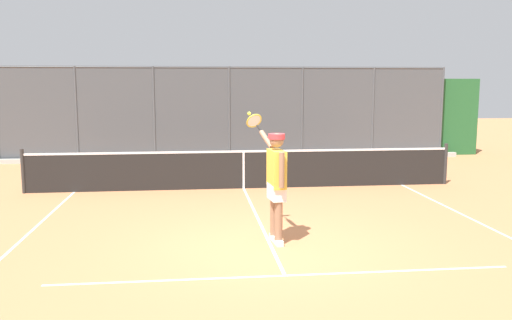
# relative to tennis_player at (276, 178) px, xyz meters

# --- Properties ---
(ground_plane) EXTENTS (60.00, 60.00, 0.00)m
(ground_plane) POSITION_rel_tennis_player_xyz_m (0.11, 0.26, -1.09)
(ground_plane) COLOR #C67A4C
(court_line_markings) EXTENTS (8.30, 11.35, 0.01)m
(court_line_markings) POSITION_rel_tennis_player_xyz_m (0.11, 1.80, -1.08)
(court_line_markings) COLOR white
(court_line_markings) RESTS_ON ground
(fence_backdrop) EXTENTS (18.27, 1.37, 3.18)m
(fence_backdrop) POSITION_rel_tennis_player_xyz_m (0.11, -10.54, 0.30)
(fence_backdrop) COLOR #474C51
(fence_backdrop) RESTS_ON ground
(tennis_net) EXTENTS (10.66, 0.09, 1.07)m
(tennis_net) POSITION_rel_tennis_player_xyz_m (0.11, -4.65, -0.59)
(tennis_net) COLOR #2D2D2D
(tennis_net) RESTS_ON ground
(tennis_player) EXTENTS (0.59, 1.44, 2.11)m
(tennis_player) POSITION_rel_tennis_player_xyz_m (0.00, 0.00, 0.00)
(tennis_player) COLOR silver
(tennis_player) RESTS_ON ground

